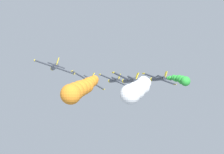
{
  "coord_description": "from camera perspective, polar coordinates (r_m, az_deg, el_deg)",
  "views": [
    {
      "loc": [
        -22.34,
        -93.19,
        115.23
      ],
      "look_at": [
        0.0,
        0.0,
        119.16
      ],
      "focal_mm": 60.97,
      "sensor_mm": 36.0,
      "label": 1
    }
  ],
  "objects": [
    {
      "name": "airplane_lead",
      "position": [
        107.79,
        0.35,
        -0.49
      ],
      "size": [
        9.02,
        10.35,
        3.86
      ],
      "rotation": [
        0.0,
        0.38,
        0.0
      ],
      "color": "#333842"
    },
    {
      "name": "airplane_left_inner",
      "position": [
        96.43,
        -3.65,
        -0.43
      ],
      "size": [
        8.51,
        10.35,
        4.99
      ],
      "rotation": [
        0.0,
        0.51,
        0.0
      ],
      "color": "#333842"
    },
    {
      "name": "smoke_trail_left_inner",
      "position": [
        71.46,
        -4.54,
        -1.6
      ],
      "size": [
        10.58,
        25.29,
        5.85
      ],
      "color": "orange"
    },
    {
      "name": "airplane_right_inner",
      "position": [
        101.86,
        7.02,
        -0.23
      ],
      "size": [
        9.21,
        10.35,
        3.43
      ],
      "rotation": [
        0.0,
        0.31,
        0.0
      ],
      "color": "#333842"
    },
    {
      "name": "smoke_trail_right_inner",
      "position": [
        88.98,
        10.25,
        -0.39
      ],
      "size": [
        2.23,
        11.24,
        2.85
      ],
      "color": "green"
    },
    {
      "name": "airplane_left_outer",
      "position": [
        90.79,
        2.72,
        -0.5
      ],
      "size": [
        8.85,
        10.35,
        4.3
      ],
      "rotation": [
        0.0,
        0.43,
        0.0
      ],
      "color": "#333842"
    },
    {
      "name": "smoke_trail_left_outer",
      "position": [
        64.94,
        4.03,
        -1.65
      ],
      "size": [
        11.04,
        25.57,
        5.31
      ],
      "color": "white"
    },
    {
      "name": "airplane_right_outer",
      "position": [
        86.59,
        -8.61,
        1.53
      ],
      "size": [
        9.2,
        10.35,
        3.46
      ],
      "rotation": [
        0.0,
        0.32,
        0.0
      ],
      "color": "#333842"
    }
  ]
}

